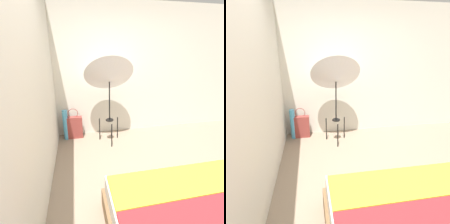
# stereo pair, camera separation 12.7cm
# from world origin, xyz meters

# --- Properties ---
(ground_plane) EXTENTS (14.00, 14.00, 0.00)m
(ground_plane) POSITION_xyz_m (0.00, 0.00, 0.00)
(ground_plane) COLOR gray
(wall_back) EXTENTS (8.00, 0.05, 2.60)m
(wall_back) POSITION_xyz_m (0.00, 2.12, 1.30)
(wall_back) COLOR beige
(wall_back) RESTS_ON ground_plane
(wall_side_left) EXTENTS (0.05, 8.00, 2.60)m
(wall_side_left) POSITION_xyz_m (-1.36, 1.00, 1.30)
(wall_side_left) COLOR beige
(wall_side_left) RESTS_ON ground_plane
(photo_umbrella) EXTENTS (0.90, 0.72, 1.65)m
(photo_umbrella) POSITION_xyz_m (-0.34, 1.64, 1.26)
(photo_umbrella) COLOR black
(photo_umbrella) RESTS_ON ground_plane
(tote_bag) EXTENTS (0.34, 0.12, 0.64)m
(tote_bag) POSITION_xyz_m (-1.02, 1.93, 0.24)
(tote_bag) COLOR brown
(tote_bag) RESTS_ON ground_plane
(paper_roll) EXTENTS (0.10, 0.10, 0.62)m
(paper_roll) POSITION_xyz_m (-1.18, 1.91, 0.31)
(paper_roll) COLOR #4CA3D1
(paper_roll) RESTS_ON ground_plane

